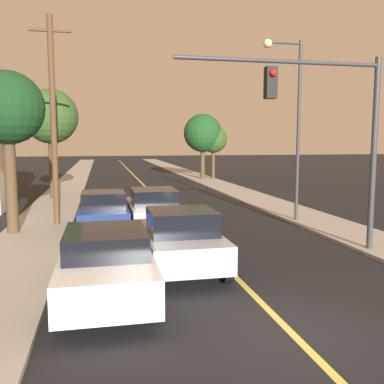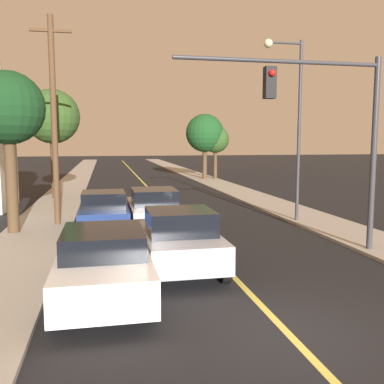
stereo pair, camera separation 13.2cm
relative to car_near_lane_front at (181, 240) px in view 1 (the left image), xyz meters
The scene contains 15 objects.
ground_plane 4.50m from the car_near_lane_front, 73.26° to the right, with size 200.00×200.00×0.00m, color black.
road_surface 31.81m from the car_near_lane_front, 87.71° to the left, with size 9.09×80.00×0.01m.
sidewalk_left 32.10m from the car_near_lane_front, 98.10° to the left, with size 2.50×80.00×0.12m.
sidewalk_right 32.56m from the car_near_lane_front, 77.46° to the left, with size 2.50×80.00×0.12m.
car_near_lane_front is the anchor object (origin of this frame).
car_near_lane_second 6.04m from the car_near_lane_front, 90.00° to the left, with size 2.09×4.66×1.59m.
car_outer_lane_front 2.57m from the car_near_lane_front, 141.18° to the right, with size 2.08×4.72×1.58m.
car_outer_lane_second 6.15m from the car_near_lane_front, 108.98° to the left, with size 1.98×4.01×1.56m.
traffic_signal_mast 5.77m from the car_near_lane_front, ahead, with size 6.36×0.42×5.90m.
streetlamp_right 9.17m from the car_near_lane_front, 45.29° to the left, with size 1.71×0.36×7.53m.
utility_pole_left 8.71m from the car_near_lane_front, 119.15° to the left, with size 1.60×0.24×8.28m.
tree_left_near 8.59m from the car_near_lane_front, 133.44° to the left, with size 2.66×2.66×5.91m.
tree_left_far 16.81m from the car_near_lane_front, 107.42° to the left, with size 3.20×3.20×6.44m.
tree_right_near 28.05m from the car_near_lane_front, 75.34° to the left, with size 3.44×3.44×5.86m.
tree_right_far 28.21m from the car_near_lane_front, 73.36° to the left, with size 2.50×2.50×4.84m.
Camera 1 is at (-3.33, -6.85, 3.48)m, focal length 40.00 mm.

